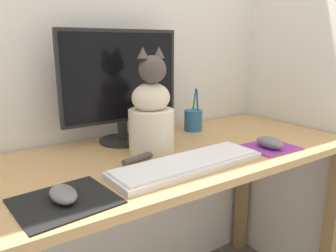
% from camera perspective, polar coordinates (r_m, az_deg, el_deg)
% --- Properties ---
extents(wall_side_right, '(0.04, 7.00, 2.50)m').
position_cam_1_polar(wall_side_right, '(1.55, 23.54, 18.93)').
color(wall_side_right, silver).
rests_on(wall_side_right, ground_plane).
extents(desk, '(1.43, 0.57, 0.74)m').
position_cam_1_polar(desk, '(1.12, -1.73, -10.17)').
color(desk, tan).
rests_on(desk, ground_plane).
extents(monitor, '(0.44, 0.17, 0.40)m').
position_cam_1_polar(monitor, '(1.17, -8.16, 7.33)').
color(monitor, black).
rests_on(monitor, desk).
extents(keyboard, '(0.48, 0.16, 0.02)m').
position_cam_1_polar(keyboard, '(0.96, 3.48, -6.62)').
color(keyboard, silver).
rests_on(keyboard, desk).
extents(mousepad_left, '(0.24, 0.21, 0.00)m').
position_cam_1_polar(mousepad_left, '(0.80, -17.54, -12.38)').
color(mousepad_left, black).
rests_on(mousepad_left, desk).
extents(mousepad_right, '(0.17, 0.15, 0.00)m').
position_cam_1_polar(mousepad_right, '(1.19, 17.34, -3.56)').
color(mousepad_right, purple).
rests_on(mousepad_right, desk).
extents(computer_mouse_left, '(0.06, 0.10, 0.03)m').
position_cam_1_polar(computer_mouse_left, '(0.80, -17.78, -11.23)').
color(computer_mouse_left, slate).
rests_on(computer_mouse_left, mousepad_left).
extents(computer_mouse_right, '(0.06, 0.10, 0.04)m').
position_cam_1_polar(computer_mouse_right, '(1.17, 17.27, -2.74)').
color(computer_mouse_right, slate).
rests_on(computer_mouse_right, mousepad_right).
extents(cat, '(0.23, 0.17, 0.34)m').
position_cam_1_polar(cat, '(1.07, -3.06, 2.06)').
color(cat, beige).
rests_on(cat, desk).
extents(pen_cup, '(0.07, 0.07, 0.17)m').
position_cam_1_polar(pen_cup, '(1.36, 4.42, 1.07)').
color(pen_cup, '#286089').
rests_on(pen_cup, desk).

